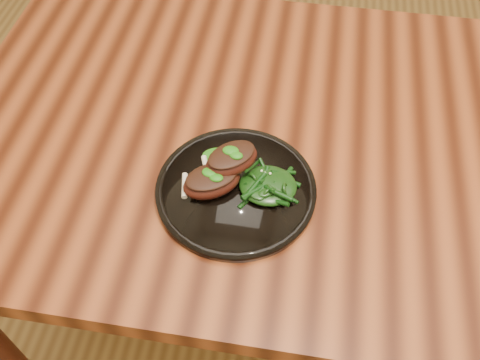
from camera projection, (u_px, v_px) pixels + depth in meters
name	position (u px, v px, depth m)	size (l,w,h in m)	color
desk	(380.00, 173.00, 1.01)	(1.60, 0.80, 0.75)	#341106
plate	(236.00, 190.00, 0.87)	(0.26, 0.26, 0.02)	black
lamb_chop_front	(211.00, 181.00, 0.85)	(0.11, 0.10, 0.04)	#3B120B
lamb_chop_back	(231.00, 159.00, 0.85)	(0.11, 0.10, 0.04)	#3B120B
herb_smear	(222.00, 158.00, 0.90)	(0.07, 0.05, 0.00)	#104F08
greens_heap	(268.00, 183.00, 0.85)	(0.09, 0.09, 0.04)	black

